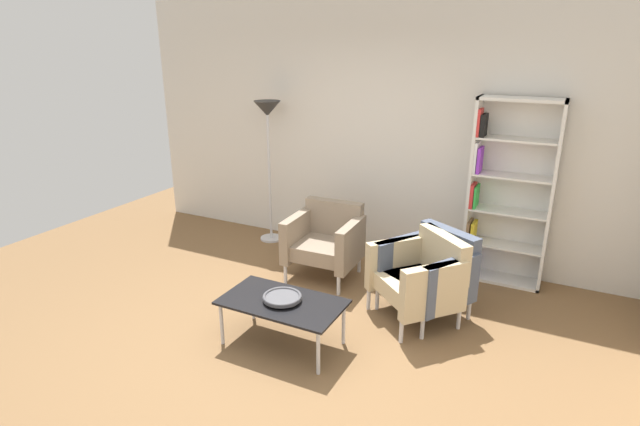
# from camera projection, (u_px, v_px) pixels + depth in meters

# --- Properties ---
(ground_plane) EXTENTS (8.32, 8.32, 0.00)m
(ground_plane) POSITION_uv_depth(u_px,v_px,m) (273.00, 353.00, 4.11)
(ground_plane) COLOR brown
(plaster_back_panel) EXTENTS (6.40, 0.12, 2.90)m
(plaster_back_panel) POSITION_uv_depth(u_px,v_px,m) (385.00, 130.00, 5.71)
(plaster_back_panel) COLOR silver
(plaster_back_panel) RESTS_ON ground_plane
(bookshelf_tall) EXTENTS (0.80, 0.30, 1.90)m
(bookshelf_tall) POSITION_uv_depth(u_px,v_px,m) (505.00, 194.00, 5.11)
(bookshelf_tall) COLOR silver
(bookshelf_tall) RESTS_ON ground_plane
(coffee_table_low) EXTENTS (1.00, 0.56, 0.40)m
(coffee_table_low) POSITION_uv_depth(u_px,v_px,m) (282.00, 304.00, 4.12)
(coffee_table_low) COLOR black
(coffee_table_low) RESTS_ON ground_plane
(decorative_bowl) EXTENTS (0.32, 0.32, 0.05)m
(decorative_bowl) POSITION_uv_depth(u_px,v_px,m) (282.00, 297.00, 4.10)
(decorative_bowl) COLOR #4C4C51
(decorative_bowl) RESTS_ON coffee_table_low
(armchair_near_window) EXTENTS (0.95, 0.94, 0.78)m
(armchair_near_window) POSITION_uv_depth(u_px,v_px,m) (421.00, 276.00, 4.51)
(armchair_near_window) COLOR #C6B289
(armchair_near_window) RESTS_ON ground_plane
(armchair_spare_guest) EXTENTS (0.74, 0.68, 0.78)m
(armchair_spare_guest) POSITION_uv_depth(u_px,v_px,m) (326.00, 239.00, 5.35)
(armchair_spare_guest) COLOR gray
(armchair_spare_guest) RESTS_ON ground_plane
(armchair_corner_red) EXTENTS (0.93, 0.91, 0.78)m
(armchair_corner_red) POSITION_uv_depth(u_px,v_px,m) (430.00, 272.00, 4.60)
(armchair_corner_red) COLOR #4C566B
(armchair_corner_red) RESTS_ON ground_plane
(floor_lamp_torchiere) EXTENTS (0.32, 0.32, 1.74)m
(floor_lamp_torchiere) POSITION_uv_depth(u_px,v_px,m) (268.00, 126.00, 6.00)
(floor_lamp_torchiere) COLOR silver
(floor_lamp_torchiere) RESTS_ON ground_plane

